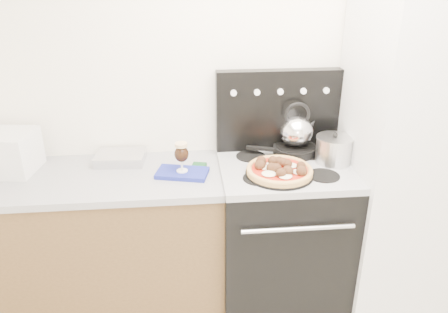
{
  "coord_description": "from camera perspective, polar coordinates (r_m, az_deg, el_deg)",
  "views": [
    {
      "loc": [
        -0.5,
        -1.07,
        2.0
      ],
      "look_at": [
        -0.29,
        1.05,
        1.05
      ],
      "focal_mm": 35.0,
      "sensor_mm": 36.0,
      "label": 1
    }
  ],
  "objects": [
    {
      "name": "stock_pot",
      "position": [
        2.63,
        14.12,
        0.76
      ],
      "size": [
        0.23,
        0.23,
        0.15
      ],
      "primitive_type": "cylinder",
      "rotation": [
        0.0,
        0.0,
        0.15
      ],
      "color": "silver",
      "rests_on": "cooktop"
    },
    {
      "name": "cooktop",
      "position": [
        2.57,
        7.99,
        -1.62
      ],
      "size": [
        0.76,
        0.65,
        0.04
      ],
      "primitive_type": "cube",
      "color": "#ADADB2",
      "rests_on": "stove_body"
    },
    {
      "name": "oven_mitt",
      "position": [
        2.48,
        -5.47,
        -2.16
      ],
      "size": [
        0.32,
        0.23,
        0.02
      ],
      "primitive_type": "cube",
      "rotation": [
        0.0,
        0.0,
        -0.25
      ],
      "color": "navy",
      "rests_on": "countertop"
    },
    {
      "name": "room_shell",
      "position": [
        1.64,
        12.83,
        -3.91
      ],
      "size": [
        3.52,
        3.01,
        2.52
      ],
      "color": "beige",
      "rests_on": "ground"
    },
    {
      "name": "skillet",
      "position": [
        2.73,
        9.23,
        0.91
      ],
      "size": [
        0.34,
        0.34,
        0.05
      ],
      "primitive_type": "cylinder",
      "rotation": [
        0.0,
        0.0,
        -0.32
      ],
      "color": "#252525",
      "rests_on": "cooktop"
    },
    {
      "name": "countertop",
      "position": [
        2.59,
        -16.75,
        -2.75
      ],
      "size": [
        1.48,
        0.63,
        0.04
      ],
      "primitive_type": "cube",
      "color": "#9C9CA2",
      "rests_on": "base_cabinet"
    },
    {
      "name": "stove_body",
      "position": [
        2.8,
        7.45,
        -10.16
      ],
      "size": [
        0.76,
        0.65,
        0.88
      ],
      "primitive_type": "cube",
      "color": "black",
      "rests_on": "ground"
    },
    {
      "name": "fridge",
      "position": [
        2.77,
        22.41,
        -0.2
      ],
      "size": [
        0.64,
        0.68,
        1.9
      ],
      "primitive_type": "cube",
      "color": "silver",
      "rests_on": "ground"
    },
    {
      "name": "foil_sheet",
      "position": [
        2.69,
        -13.35,
        -0.15
      ],
      "size": [
        0.3,
        0.23,
        0.06
      ],
      "primitive_type": "cube",
      "rotation": [
        0.0,
        0.0,
        -0.08
      ],
      "color": "white",
      "rests_on": "countertop"
    },
    {
      "name": "pizza",
      "position": [
        2.43,
        7.27,
        -1.62
      ],
      "size": [
        0.39,
        0.39,
        0.05
      ],
      "primitive_type": null,
      "rotation": [
        0.0,
        0.0,
        0.06
      ],
      "color": "#EFB16A",
      "rests_on": "pizza_pan"
    },
    {
      "name": "toaster_oven",
      "position": [
        2.78,
        -27.08,
        0.53
      ],
      "size": [
        0.4,
        0.32,
        0.23
      ],
      "primitive_type": "cube",
      "rotation": [
        0.0,
        0.0,
        -0.14
      ],
      "color": "silver",
      "rests_on": "countertop"
    },
    {
      "name": "beer_glass",
      "position": [
        2.44,
        -5.56,
        -0.07
      ],
      "size": [
        0.08,
        0.08,
        0.17
      ],
      "primitive_type": null,
      "rotation": [
        0.0,
        0.0,
        0.03
      ],
      "color": "black",
      "rests_on": "oven_mitt"
    },
    {
      "name": "base_cabinet",
      "position": [
        2.81,
        -15.66,
        -10.98
      ],
      "size": [
        1.45,
        0.6,
        0.86
      ],
      "primitive_type": "cube",
      "color": "brown",
      "rests_on": "ground"
    },
    {
      "name": "tea_kettle",
      "position": [
        2.68,
        9.43,
        3.68
      ],
      "size": [
        0.22,
        0.22,
        0.23
      ],
      "primitive_type": null,
      "rotation": [
        0.0,
        0.0,
        -0.04
      ],
      "color": "silver",
      "rests_on": "skillet"
    },
    {
      "name": "backguard",
      "position": [
        2.72,
        7.02,
        6.02
      ],
      "size": [
        0.76,
        0.08,
        0.5
      ],
      "primitive_type": "cube",
      "color": "black",
      "rests_on": "cooktop"
    },
    {
      "name": "pizza_pan",
      "position": [
        2.44,
        7.23,
        -2.3
      ],
      "size": [
        0.4,
        0.4,
        0.01
      ],
      "primitive_type": "cylinder",
      "rotation": [
        0.0,
        0.0,
        -0.07
      ],
      "color": "black",
      "rests_on": "cooktop"
    }
  ]
}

